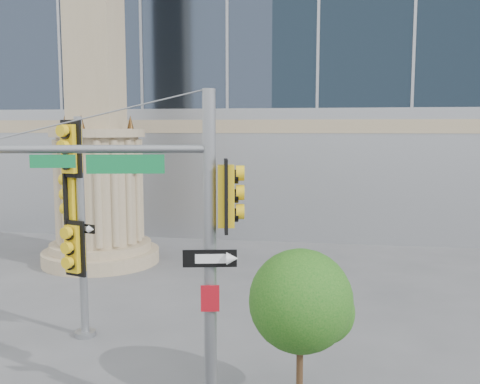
# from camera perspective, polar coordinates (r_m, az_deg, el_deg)

# --- Properties ---
(ground) EXTENTS (120.00, 120.00, 0.00)m
(ground) POSITION_cam_1_polar(r_m,az_deg,el_deg) (11.45, -4.70, -19.77)
(ground) COLOR #545456
(ground) RESTS_ON ground
(monument) EXTENTS (4.40, 4.40, 16.60)m
(monument) POSITION_cam_1_polar(r_m,az_deg,el_deg) (20.77, -15.01, 7.69)
(monument) COLOR tan
(monument) RESTS_ON ground
(main_signal_pole) EXTENTS (4.41, 1.29, 5.75)m
(main_signal_pole) POSITION_cam_1_polar(r_m,az_deg,el_deg) (8.85, -9.99, -3.44)
(main_signal_pole) COLOR slate
(main_signal_pole) RESTS_ON ground
(secondary_signal_pole) EXTENTS (0.93, 0.86, 5.40)m
(secondary_signal_pole) POSITION_cam_1_polar(r_m,az_deg,el_deg) (13.39, -17.14, -1.86)
(secondary_signal_pole) COLOR slate
(secondary_signal_pole) RESTS_ON ground
(street_tree) EXTENTS (1.92, 1.87, 2.98)m
(street_tree) POSITION_cam_1_polar(r_m,az_deg,el_deg) (9.87, 6.69, -11.89)
(street_tree) COLOR tan
(street_tree) RESTS_ON ground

